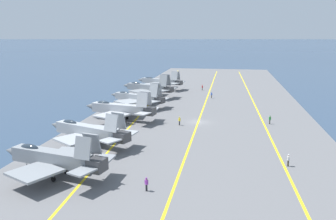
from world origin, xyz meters
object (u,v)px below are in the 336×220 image
Objects in this scene: parked_jet_fourth at (137,97)px; crew_blue_vest at (212,95)px; crew_green_vest at (270,119)px; crew_yellow_vest at (179,121)px; parked_jet_nearest at (53,158)px; parked_jet_third at (120,109)px; crew_red_vest at (202,87)px; crew_white_vest at (288,160)px; parked_jet_fifth at (148,88)px; parked_jet_sixth at (160,81)px; crew_purple_vest at (146,184)px; parked_jet_second at (88,131)px.

crew_blue_vest is at bearing -50.52° from parked_jet_fourth.
parked_jet_fourth is at bearing 67.90° from crew_green_vest.
crew_green_vest is at bearing -77.10° from crew_yellow_vest.
parked_jet_nearest is 0.96× the size of parked_jet_third.
crew_yellow_vest is at bearing 178.65° from crew_red_vest.
crew_yellow_vest is 0.99× the size of crew_white_vest.
parked_jet_fifth is at bearing 92.58° from crew_blue_vest.
parked_jet_nearest is at bearing 169.73° from crew_red_vest.
crew_white_vest is at bearing -73.52° from parked_jet_nearest.
parked_jet_nearest is at bearing -179.61° from parked_jet_sixth.
parked_jet_fourth is 48.93m from crew_purple_vest.
parked_jet_third is 0.98× the size of parked_jet_sixth.
crew_red_vest is at bearing -1.35° from crew_yellow_vest.
parked_jet_sixth reaches higher than crew_yellow_vest.
crew_green_vest is at bearing 0.22° from crew_white_vest.
parked_jet_sixth reaches higher than crew_white_vest.
parked_jet_third reaches higher than crew_blue_vest.
crew_red_vest is (44.64, -1.05, -0.02)m from crew_yellow_vest.
parked_jet_second is 16.94m from parked_jet_third.
crew_white_vest is at bearing -137.32° from crew_yellow_vest.
parked_jet_second is at bearing 41.02° from crew_purple_vest.
crew_yellow_vest is at bearing -23.23° from parked_jet_nearest.
parked_jet_nearest is 8.73× the size of crew_green_vest.
parked_jet_fourth is 9.15× the size of crew_green_vest.
parked_jet_nearest is at bearing -178.83° from parked_jet_third.
crew_red_vest is at bearing -45.46° from parked_jet_fifth.
parked_jet_second is 36.30m from crew_green_vest.
crew_green_vest reaches higher than crew_purple_vest.
parked_jet_third reaches higher than parked_jet_second.
parked_jet_sixth reaches higher than crew_green_vest.
parked_jet_fifth is 20.49m from crew_red_vest.
crew_yellow_vest is (15.10, -12.93, -1.43)m from parked_jet_second.
parked_jet_second is at bearing 166.82° from crew_red_vest.
crew_blue_vest is 0.99× the size of crew_white_vest.
crew_purple_vest is (-75.10, 0.62, -0.01)m from crew_red_vest.
crew_green_vest reaches higher than crew_yellow_vest.
parked_jet_nearest is 0.94× the size of parked_jet_second.
parked_jet_fifth reaches higher than crew_purple_vest.
parked_jet_fifth reaches higher than parked_jet_second.
crew_yellow_vest is at bearing -156.01° from parked_jet_fifth.
parked_jet_second is 9.37× the size of crew_white_vest.
parked_jet_nearest is at bearing 106.48° from crew_white_vest.
crew_white_vest is (8.91, -30.11, -1.55)m from parked_jet_nearest.
parked_jet_nearest is at bearing 137.22° from crew_green_vest.
parked_jet_nearest is 58.70m from parked_jet_fifth.
crew_green_vest is at bearing -42.78° from parked_jet_nearest.
parked_jet_third reaches higher than crew_red_vest.
parked_jet_nearest reaches higher than parked_jet_sixth.
parked_jet_fourth is 13.75m from parked_jet_fifth.
parked_jet_fifth is 58.89m from crew_white_vest.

